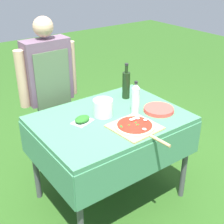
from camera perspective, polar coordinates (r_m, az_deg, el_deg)
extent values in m
plane|color=#2D5B1E|center=(2.93, -0.31, -15.03)|extent=(12.00, 12.00, 0.00)
cube|color=#478960|center=(2.47, -0.36, -1.32)|extent=(1.16, 0.86, 0.04)
cube|color=#478960|center=(2.27, 6.19, -9.05)|extent=(1.16, 0.01, 0.28)
cube|color=#478960|center=(2.87, -5.46, -0.76)|extent=(1.16, 0.01, 0.28)
cube|color=#478960|center=(2.31, -12.33, -8.83)|extent=(0.01, 0.86, 0.28)
cube|color=#478960|center=(2.88, 9.11, -0.80)|extent=(0.01, 0.86, 0.28)
cylinder|color=#4C4C51|center=(2.23, -5.87, -18.07)|extent=(0.05, 0.05, 0.77)
cylinder|color=#4C4C51|center=(2.76, 13.21, -8.58)|extent=(0.05, 0.05, 0.77)
cylinder|color=#4C4C51|center=(2.76, -13.92, -8.77)|extent=(0.05, 0.05, 0.77)
cylinder|color=#4C4C51|center=(3.20, 3.33, -2.51)|extent=(0.05, 0.05, 0.77)
cylinder|color=#333D56|center=(3.14, -9.40, -3.69)|extent=(0.11, 0.11, 0.75)
cylinder|color=#333D56|center=(3.09, -11.83, -4.51)|extent=(0.11, 0.11, 0.75)
cube|color=#6B5166|center=(2.83, -11.72, 7.37)|extent=(0.41, 0.18, 0.56)
cube|color=#56704C|center=(2.83, -10.48, 2.86)|extent=(0.33, 0.01, 0.82)
cylinder|color=tan|center=(2.94, -7.49, 7.94)|extent=(0.09, 0.09, 0.50)
cylinder|color=tan|center=(2.76, -16.12, 5.75)|extent=(0.09, 0.09, 0.50)
sphere|color=tan|center=(2.73, -12.49, 15.00)|extent=(0.17, 0.17, 0.17)
cube|color=tan|center=(2.32, 4.15, -2.77)|extent=(0.35, 0.35, 0.01)
cylinder|color=tan|center=(2.17, 8.78, -5.24)|extent=(0.04, 0.18, 0.02)
cylinder|color=beige|center=(2.31, 4.16, -2.51)|extent=(0.30, 0.30, 0.01)
cylinder|color=#B22819|center=(2.31, 4.16, -2.33)|extent=(0.26, 0.26, 0.00)
ellipsoid|color=white|center=(2.35, 3.56, -1.40)|extent=(0.04, 0.04, 0.01)
ellipsoid|color=white|center=(2.37, 4.06, -1.21)|extent=(0.04, 0.03, 0.01)
ellipsoid|color=white|center=(2.38, 4.65, -1.10)|extent=(0.04, 0.05, 0.01)
ellipsoid|color=white|center=(2.36, 6.11, -1.43)|extent=(0.04, 0.04, 0.01)
ellipsoid|color=white|center=(2.24, 5.93, -3.12)|extent=(0.03, 0.03, 0.01)
ellipsoid|color=#286B23|center=(2.30, 4.71, -2.33)|extent=(0.03, 0.02, 0.00)
ellipsoid|color=#286B23|center=(2.29, 3.13, -2.39)|extent=(0.03, 0.02, 0.00)
ellipsoid|color=#286B23|center=(2.27, 1.70, -2.64)|extent=(0.03, 0.04, 0.00)
ellipsoid|color=#286B23|center=(2.33, 4.36, -1.92)|extent=(0.03, 0.03, 0.00)
cylinder|color=black|center=(2.75, 2.60, 4.88)|extent=(0.07, 0.07, 0.24)
cylinder|color=black|center=(2.70, 2.67, 7.87)|extent=(0.03, 0.03, 0.07)
cylinder|color=#232326|center=(2.68, 2.68, 8.71)|extent=(0.03, 0.03, 0.02)
cylinder|color=silver|center=(2.48, 4.29, 2.05)|extent=(0.07, 0.07, 0.22)
cone|color=silver|center=(2.43, 4.40, 4.81)|extent=(0.07, 0.07, 0.04)
cylinder|color=#232326|center=(2.42, 4.42, 5.43)|extent=(0.03, 0.03, 0.02)
cube|color=silver|center=(2.40, -5.44, -1.79)|extent=(0.18, 0.16, 0.01)
ellipsoid|color=#286B23|center=(2.39, -5.46, -1.30)|extent=(0.16, 0.13, 0.04)
cylinder|color=silver|center=(2.46, -1.65, 0.78)|extent=(0.16, 0.16, 0.14)
cylinder|color=#DB4C42|center=(2.58, 8.52, 0.20)|extent=(0.25, 0.25, 0.00)
cylinder|color=#DB4C42|center=(2.58, 8.53, 0.30)|extent=(0.25, 0.25, 0.00)
cylinder|color=#DB4C42|center=(2.58, 8.54, 0.40)|extent=(0.25, 0.25, 0.00)
cylinder|color=#DB4C42|center=(2.57, 8.54, 0.50)|extent=(0.25, 0.25, 0.00)
cylinder|color=#DB4C42|center=(2.57, 8.55, 0.60)|extent=(0.24, 0.24, 0.00)
cylinder|color=#DB4C42|center=(2.57, 8.56, 0.70)|extent=(0.24, 0.24, 0.00)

